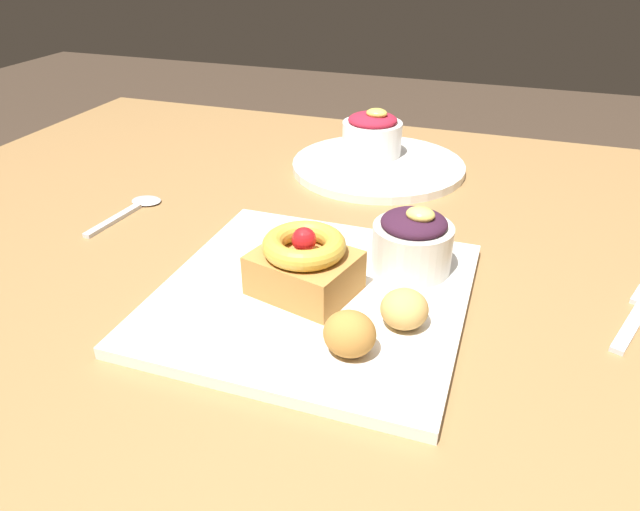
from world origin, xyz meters
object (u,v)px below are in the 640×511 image
fritter_middle (350,334)px  spoon (133,209)px  cake_slice (304,264)px  back_ramekin (372,134)px  fork (639,313)px  back_plate (378,166)px  berry_ramekin (413,242)px  front_plate (313,295)px  fritter_front (404,309)px

fritter_middle → spoon: 0.40m
cake_slice → back_ramekin: size_ratio=1.21×
cake_slice → fritter_middle: 0.10m
fork → spoon: same height
back_plate → spoon: bearing=-137.4°
cake_slice → fork: size_ratio=0.88×
berry_ramekin → back_ramekin: size_ratio=0.90×
front_plate → back_plate: bearing=94.1°
front_plate → back_plate: same height
berry_ramekin → fritter_front: size_ratio=1.85×
fritter_front → berry_ramekin: bearing=97.8°
front_plate → spoon: bearing=157.9°
fritter_front → fork: bearing=26.7°
back_ramekin → fork: size_ratio=0.73×
cake_slice → spoon: 0.31m
berry_ramekin → back_ramekin: back_ramekin is taller
fritter_front → back_ramekin: 0.44m
back_ramekin → cake_slice: bearing=-84.6°
fork → fritter_middle: bearing=143.3°
fritter_middle → back_plate: size_ratio=0.17×
front_plate → berry_ramekin: size_ratio=3.56×
fritter_front → spoon: bearing=159.4°
cake_slice → berry_ramekin: (0.09, 0.08, 0.00)m
spoon → fritter_front: bearing=-105.5°
back_plate → fork: bearing=-41.1°
fritter_middle → spoon: (-0.35, 0.20, -0.03)m
cake_slice → fritter_front: 0.11m
fritter_middle → back_plate: 0.45m
fritter_front → back_ramekin: size_ratio=0.49×
front_plate → fritter_middle: 0.10m
front_plate → fritter_front: fritter_front is taller
back_plate → spoon: (-0.26, -0.24, -0.00)m
fritter_middle → back_plate: bearing=101.1°
cake_slice → fork: 0.32m
front_plate → fritter_front: (0.09, -0.03, 0.02)m
berry_ramekin → fritter_middle: bearing=-97.8°
cake_slice → fork: cake_slice is taller
fritter_middle → fork: size_ratio=0.36×
berry_ramekin → fritter_middle: (-0.02, -0.15, -0.01)m
front_plate → fork: 0.31m
fritter_middle → front_plate: bearing=127.0°
back_plate → fork: 0.43m
back_ramekin → berry_ramekin: bearing=-68.5°
fritter_middle → fritter_front: bearing=57.2°
cake_slice → berry_ramekin: bearing=40.5°
back_ramekin → fork: bearing=-42.4°
berry_ramekin → fork: (0.22, 0.00, -0.04)m
cake_slice → fritter_middle: bearing=-48.4°
fritter_middle → back_ramekin: size_ratio=0.49×
spoon → front_plate: bearing=-107.0°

